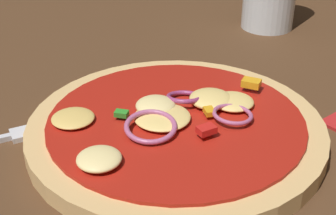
% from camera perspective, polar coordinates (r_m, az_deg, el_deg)
% --- Properties ---
extents(dining_table, '(1.25, 0.92, 0.03)m').
position_cam_1_polar(dining_table, '(0.47, -2.08, -3.10)').
color(dining_table, '#4C301C').
rests_on(dining_table, ground).
extents(pizza, '(0.26, 0.26, 0.03)m').
position_cam_1_polar(pizza, '(0.43, 0.86, -2.33)').
color(pizza, tan).
rests_on(pizza, dining_table).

